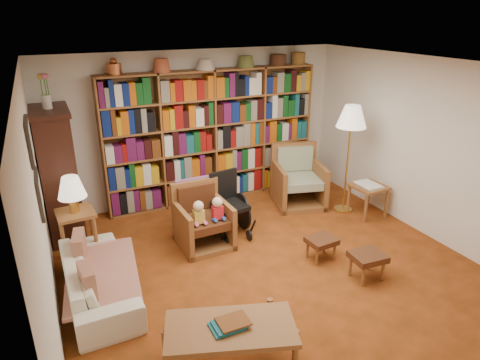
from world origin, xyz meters
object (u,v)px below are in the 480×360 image
armchair_leather (201,219)px  wheelchair (227,206)px  coffee_table (230,331)px  footstool_a (321,242)px  side_table_lamp (77,225)px  side_table_papers (369,190)px  armchair_sage (295,181)px  sofa (98,278)px  footstool_b (368,258)px  floor_lamp (351,121)px

armchair_leather → wheelchair: (0.45, 0.13, 0.06)m
coffee_table → footstool_a: bearing=32.6°
side_table_lamp → side_table_papers: size_ratio=1.35×
side_table_lamp → armchair_sage: (3.52, 0.44, -0.16)m
sofa → footstool_b: sofa is taller
armchair_leather → wheelchair: 0.47m
coffee_table → sofa: bearing=121.4°
side_table_lamp → side_table_papers: (4.30, -0.48, -0.11)m
side_table_lamp → floor_lamp: (4.06, -0.20, 0.97)m
floor_lamp → side_table_papers: floor_lamp is taller
armchair_sage → floor_lamp: (0.54, -0.63, 1.13)m
side_table_lamp → floor_lamp: floor_lamp is taller
footstool_b → wheelchair: bearing=120.7°
armchair_sage → footstool_a: size_ratio=2.59×
armchair_leather → floor_lamp: 2.71m
sofa → armchair_sage: 3.66m
side_table_lamp → floor_lamp: 4.18m
armchair_leather → coffee_table: size_ratio=0.68×
sofa → footstool_a: sofa is taller
sofa → side_table_papers: 4.22m
side_table_papers → footstool_b: bearing=-130.5°
wheelchair → side_table_papers: bearing=-10.3°
side_table_lamp → footstool_a: (2.86, -1.27, -0.28)m
armchair_sage → footstool_a: 1.84m
side_table_lamp → armchair_sage: armchair_sage is taller
footstool_b → side_table_papers: bearing=49.5°
coffee_table → wheelchair: bearing=67.2°
armchair_leather → armchair_sage: (1.92, 0.63, 0.01)m
sofa → footstool_b: bearing=-109.4°
armchair_leather → coffee_table: (-0.55, -2.24, 0.03)m
wheelchair → footstool_a: wheelchair is taller
wheelchair → footstool_b: (1.07, -1.80, -0.14)m
footstool_a → sofa: bearing=171.8°
armchair_sage → side_table_papers: (0.78, -0.91, 0.05)m
wheelchair → coffee_table: 2.57m
footstool_b → footstool_a: bearing=113.3°
sofa → coffee_table: 1.83m
floor_lamp → coffee_table: floor_lamp is taller
side_table_lamp → side_table_papers: 4.33m
sofa → wheelchair: bearing=-68.6°
side_table_papers → wheelchair: bearing=169.7°
floor_lamp → footstool_b: bearing=-119.5°
footstool_a → side_table_lamp: bearing=156.0°
side_table_papers → footstool_a: (-1.44, -0.80, -0.17)m
side_table_lamp → footstool_b: 3.64m
floor_lamp → side_table_lamp: bearing=177.2°
armchair_leather → side_table_papers: 2.72m
side_table_lamp → footstool_a: 3.14m
sofa → armchair_leather: bearing=-66.8°
armchair_sage → coffee_table: 3.78m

